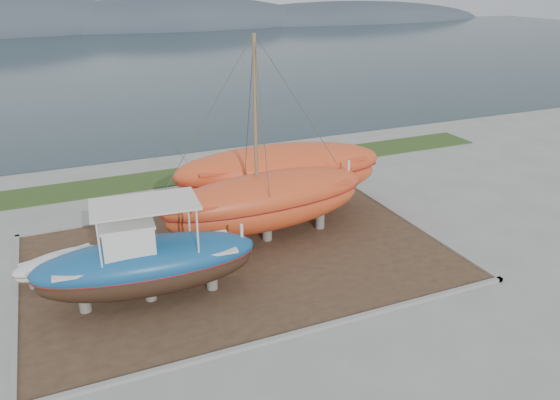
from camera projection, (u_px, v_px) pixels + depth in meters
name	position (u px, v px, depth m)	size (l,w,h in m)	color
ground	(275.00, 304.00, 20.83)	(140.00, 140.00, 0.00)	gray
dirt_patch	(240.00, 257.00, 24.20)	(18.00, 12.00, 0.06)	#422D1E
curb_frame	(240.00, 257.00, 24.19)	(18.60, 12.60, 0.15)	gray
grass_strip	(178.00, 176.00, 33.95)	(44.00, 3.00, 0.08)	#284219
sea	(89.00, 61.00, 80.17)	(260.00, 100.00, 0.04)	#1A2E35
mountain_ridge	(65.00, 29.00, 126.79)	(200.00, 36.00, 20.00)	#333D49
blue_caique	(147.00, 253.00, 20.27)	(8.31, 2.60, 4.00)	#16538B
white_dinghy	(60.00, 266.00, 22.28)	(3.67, 1.38, 1.10)	silver
orange_sailboat	(266.00, 144.00, 23.98)	(10.02, 2.95, 9.41)	#D64921
orange_bare_hull	(280.00, 181.00, 28.03)	(10.94, 3.28, 3.59)	#D64921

